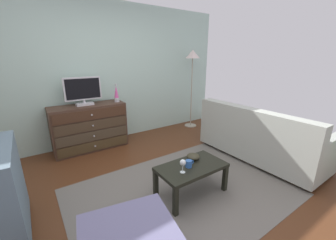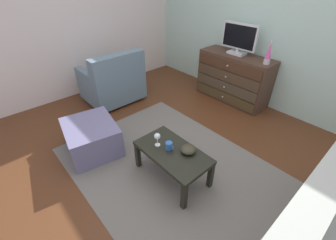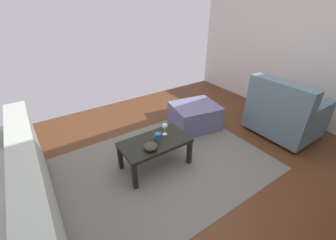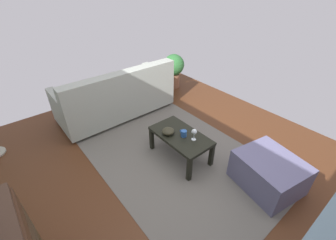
{
  "view_description": "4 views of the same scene",
  "coord_description": "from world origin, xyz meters",
  "px_view_note": "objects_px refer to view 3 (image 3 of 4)",
  "views": [
    {
      "loc": [
        -1.19,
        -1.91,
        1.61
      ],
      "look_at": [
        0.19,
        0.1,
        0.87
      ],
      "focal_mm": 22.14,
      "sensor_mm": 36.0,
      "label": 1
    },
    {
      "loc": [
        1.55,
        -1.47,
        1.97
      ],
      "look_at": [
        0.22,
        -0.27,
        0.74
      ],
      "focal_mm": 23.59,
      "sensor_mm": 36.0,
      "label": 2
    },
    {
      "loc": [
        1.35,
        1.6,
        1.88
      ],
      "look_at": [
        0.31,
        0.06,
        0.83
      ],
      "focal_mm": 23.34,
      "sensor_mm": 36.0,
      "label": 3
    },
    {
      "loc": [
        -1.41,
        1.35,
        2.15
      ],
      "look_at": [
        0.12,
        0.09,
        0.83
      ],
      "focal_mm": 23.98,
      "sensor_mm": 36.0,
      "label": 4
    }
  ],
  "objects_px": {
    "couch_large": "(5,209)",
    "ottoman": "(195,116)",
    "coffee_table": "(155,145)",
    "mug": "(158,137)",
    "wine_glass": "(165,126)",
    "armchair": "(284,114)",
    "bowl_decorative": "(151,147)"
  },
  "relations": [
    {
      "from": "coffee_table",
      "to": "mug",
      "type": "relative_size",
      "value": 7.22
    },
    {
      "from": "coffee_table",
      "to": "armchair",
      "type": "distance_m",
      "value": 2.03
    },
    {
      "from": "bowl_decorative",
      "to": "ottoman",
      "type": "xyz_separation_m",
      "value": [
        -1.14,
        -0.57,
        -0.22
      ]
    },
    {
      "from": "couch_large",
      "to": "ottoman",
      "type": "height_order",
      "value": "couch_large"
    },
    {
      "from": "bowl_decorative",
      "to": "coffee_table",
      "type": "bearing_deg",
      "value": -137.06
    },
    {
      "from": "wine_glass",
      "to": "armchair",
      "type": "bearing_deg",
      "value": 164.54
    },
    {
      "from": "armchair",
      "to": "couch_large",
      "type": "bearing_deg",
      "value": -5.6
    },
    {
      "from": "armchair",
      "to": "bowl_decorative",
      "type": "bearing_deg",
      "value": -8.9
    },
    {
      "from": "coffee_table",
      "to": "bowl_decorative",
      "type": "height_order",
      "value": "bowl_decorative"
    },
    {
      "from": "wine_glass",
      "to": "ottoman",
      "type": "xyz_separation_m",
      "value": [
        -0.84,
        -0.4,
        -0.3
      ]
    },
    {
      "from": "armchair",
      "to": "ottoman",
      "type": "relative_size",
      "value": 1.3
    },
    {
      "from": "mug",
      "to": "armchair",
      "type": "height_order",
      "value": "armchair"
    },
    {
      "from": "wine_glass",
      "to": "mug",
      "type": "relative_size",
      "value": 1.38
    },
    {
      "from": "ottoman",
      "to": "wine_glass",
      "type": "bearing_deg",
      "value": 25.74
    },
    {
      "from": "coffee_table",
      "to": "armchair",
      "type": "height_order",
      "value": "armchair"
    },
    {
      "from": "couch_large",
      "to": "ottoman",
      "type": "distance_m",
      "value": 2.6
    },
    {
      "from": "wine_glass",
      "to": "mug",
      "type": "distance_m",
      "value": 0.16
    },
    {
      "from": "bowl_decorative",
      "to": "ottoman",
      "type": "bearing_deg",
      "value": -153.32
    },
    {
      "from": "ottoman",
      "to": "mug",
      "type": "bearing_deg",
      "value": 25.1
    },
    {
      "from": "wine_glass",
      "to": "bowl_decorative",
      "type": "height_order",
      "value": "wine_glass"
    },
    {
      "from": "coffee_table",
      "to": "bowl_decorative",
      "type": "bearing_deg",
      "value": 42.94
    },
    {
      "from": "mug",
      "to": "bowl_decorative",
      "type": "relative_size",
      "value": 0.69
    },
    {
      "from": "bowl_decorative",
      "to": "couch_large",
      "type": "distance_m",
      "value": 1.4
    },
    {
      "from": "coffee_table",
      "to": "mug",
      "type": "bearing_deg",
      "value": -173.0
    },
    {
      "from": "coffee_table",
      "to": "bowl_decorative",
      "type": "xyz_separation_m",
      "value": [
        0.12,
        0.11,
        0.09
      ]
    },
    {
      "from": "wine_glass",
      "to": "armchair",
      "type": "distance_m",
      "value": 1.87
    },
    {
      "from": "mug",
      "to": "ottoman",
      "type": "xyz_separation_m",
      "value": [
        -0.97,
        -0.45,
        -0.22
      ]
    },
    {
      "from": "mug",
      "to": "ottoman",
      "type": "distance_m",
      "value": 1.1
    },
    {
      "from": "mug",
      "to": "bowl_decorative",
      "type": "bearing_deg",
      "value": 34.91
    },
    {
      "from": "bowl_decorative",
      "to": "couch_large",
      "type": "xyz_separation_m",
      "value": [
        1.4,
        -0.01,
        -0.08
      ]
    },
    {
      "from": "coffee_table",
      "to": "mug",
      "type": "height_order",
      "value": "mug"
    },
    {
      "from": "wine_glass",
      "to": "armchair",
      "type": "height_order",
      "value": "armchair"
    }
  ]
}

